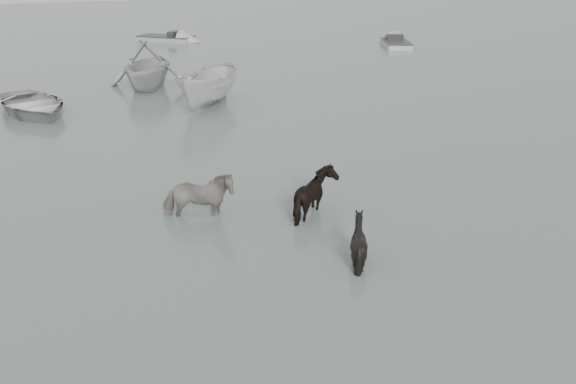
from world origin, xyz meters
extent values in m
plane|color=slate|center=(0.00, 0.00, 0.00)|extent=(140.00, 140.00, 0.00)
imported|color=black|center=(-2.93, 2.19, 0.79)|extent=(2.03, 1.29, 1.59)
imported|color=black|center=(0.02, 1.30, 0.75)|extent=(1.68, 1.81, 1.50)
imported|color=black|center=(-0.04, -1.42, 0.65)|extent=(1.51, 1.44, 1.30)
imported|color=#B3B3AE|center=(-7.34, 15.05, 0.51)|extent=(4.91, 5.79, 1.02)
imported|color=#ADB0AD|center=(-2.08, 18.47, 1.27)|extent=(5.70, 6.05, 2.53)
imported|color=silver|center=(-0.09, 14.00, 0.92)|extent=(4.19, 4.91, 1.83)
camera|label=1|loc=(-5.71, -13.13, 6.72)|focal=40.00mm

